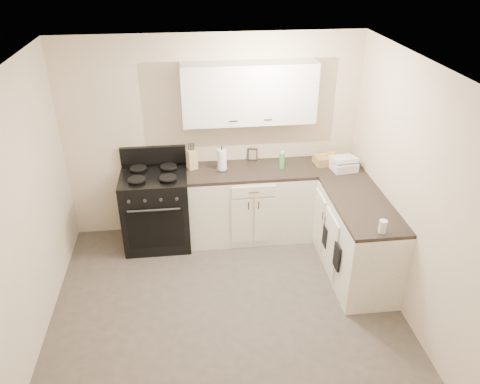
{
  "coord_description": "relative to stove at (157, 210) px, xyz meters",
  "views": [
    {
      "loc": [
        -0.3,
        -3.55,
        3.44
      ],
      "look_at": [
        0.22,
        0.85,
        1.0
      ],
      "focal_mm": 35.0,
      "sensor_mm": 36.0,
      "label": 1
    }
  ],
  "objects": [
    {
      "name": "upper_cabinets",
      "position": [
        1.16,
        0.18,
        1.38
      ],
      "size": [
        1.55,
        0.3,
        0.7
      ],
      "primitive_type": "cube",
      "color": "silver",
      "rests_on": "wall_back"
    },
    {
      "name": "stove",
      "position": [
        0.0,
        0.0,
        0.0
      ],
      "size": [
        0.79,
        0.68,
        0.96
      ],
      "primitive_type": "cube",
      "color": "black",
      "rests_on": "floor"
    },
    {
      "name": "knife_block",
      "position": [
        0.47,
        0.13,
        0.6
      ],
      "size": [
        0.14,
        0.14,
        0.24
      ],
      "primitive_type": "cube",
      "rotation": [
        0.0,
        0.0,
        0.41
      ],
      "color": "tan",
      "rests_on": "countertop_back"
    },
    {
      "name": "wall_right",
      "position": [
        2.54,
        -1.48,
        0.79
      ],
      "size": [
        0.0,
        3.6,
        3.6
      ],
      "primitive_type": "plane",
      "rotation": [
        1.57,
        0.0,
        -1.57
      ],
      "color": "beige",
      "rests_on": "ground"
    },
    {
      "name": "floor",
      "position": [
        0.74,
        -1.48,
        -0.46
      ],
      "size": [
        3.6,
        3.6,
        0.0
      ],
      "primitive_type": "plane",
      "color": "#473F38",
      "rests_on": "ground"
    },
    {
      "name": "oven_mitt_near",
      "position": [
        1.92,
        -1.21,
        0.02
      ],
      "size": [
        0.02,
        0.17,
        0.29
      ],
      "primitive_type": "cube",
      "color": "black",
      "rests_on": "base_cabinets_right"
    },
    {
      "name": "base_cabinets_right",
      "position": [
        2.24,
        -0.63,
        -0.01
      ],
      "size": [
        0.6,
        1.9,
        0.9
      ],
      "primitive_type": "cube",
      "color": "white",
      "rests_on": "floor"
    },
    {
      "name": "wall_front",
      "position": [
        0.74,
        -3.28,
        0.79
      ],
      "size": [
        3.6,
        0.0,
        3.6
      ],
      "primitive_type": "plane",
      "rotation": [
        -1.57,
        0.0,
        0.0
      ],
      "color": "beige",
      "rests_on": "ground"
    },
    {
      "name": "picture_frame",
      "position": [
        1.23,
        0.28,
        0.56
      ],
      "size": [
        0.13,
        0.07,
        0.16
      ],
      "primitive_type": "cube",
      "rotation": [
        -0.14,
        0.0,
        -0.22
      ],
      "color": "black",
      "rests_on": "countertop_back"
    },
    {
      "name": "paper_towel",
      "position": [
        0.83,
        0.06,
        0.61
      ],
      "size": [
        0.13,
        0.13,
        0.26
      ],
      "primitive_type": "cylinder",
      "rotation": [
        0.0,
        0.0,
        -0.23
      ],
      "color": "white",
      "rests_on": "countertop_back"
    },
    {
      "name": "base_cabinets_back",
      "position": [
        1.16,
        0.02,
        -0.01
      ],
      "size": [
        1.55,
        0.6,
        0.9
      ],
      "primitive_type": "cube",
      "color": "white",
      "rests_on": "floor"
    },
    {
      "name": "glass_jar",
      "position": [
        2.23,
        -1.48,
        0.54
      ],
      "size": [
        0.1,
        0.1,
        0.13
      ],
      "primitive_type": "cylinder",
      "rotation": [
        0.0,
        0.0,
        -0.37
      ],
      "color": "silver",
      "rests_on": "countertop_right"
    },
    {
      "name": "wall_left",
      "position": [
        -1.06,
        -1.48,
        0.79
      ],
      "size": [
        0.0,
        3.6,
        3.6
      ],
      "primitive_type": "plane",
      "rotation": [
        1.57,
        0.0,
        1.57
      ],
      "color": "beige",
      "rests_on": "ground"
    },
    {
      "name": "ceiling",
      "position": [
        0.74,
        -1.48,
        2.04
      ],
      "size": [
        3.6,
        3.6,
        0.0
      ],
      "primitive_type": "plane",
      "color": "white",
      "rests_on": "wall_back"
    },
    {
      "name": "countertop_grill",
      "position": [
        2.28,
        -0.1,
        0.53
      ],
      "size": [
        0.32,
        0.3,
        0.1
      ],
      "primitive_type": "cube",
      "rotation": [
        0.0,
        0.0,
        0.13
      ],
      "color": "white",
      "rests_on": "countertop_right"
    },
    {
      "name": "countertop_back",
      "position": [
        1.16,
        0.02,
        0.46
      ],
      "size": [
        1.55,
        0.6,
        0.04
      ],
      "primitive_type": "cube",
      "color": "black",
      "rests_on": "base_cabinets_back"
    },
    {
      "name": "countertop_right",
      "position": [
        2.24,
        -0.63,
        0.46
      ],
      "size": [
        0.6,
        1.9,
        0.04
      ],
      "primitive_type": "cube",
      "color": "black",
      "rests_on": "base_cabinets_right"
    },
    {
      "name": "wicker_basket",
      "position": [
        2.14,
        0.08,
        0.53
      ],
      "size": [
        0.34,
        0.25,
        0.11
      ],
      "primitive_type": "cube",
      "rotation": [
        0.0,
        0.0,
        0.13
      ],
      "color": "tan",
      "rests_on": "countertop_right"
    },
    {
      "name": "soap_bottle",
      "position": [
        1.55,
        0.02,
        0.58
      ],
      "size": [
        0.08,
        0.08,
        0.2
      ],
      "primitive_type": "cylinder",
      "rotation": [
        0.0,
        0.0,
        0.2
      ],
      "color": "green",
      "rests_on": "countertop_back"
    },
    {
      "name": "oven_mitt_far",
      "position": [
        1.92,
        -0.78,
        -0.02
      ],
      "size": [
        0.02,
        0.14,
        0.25
      ],
      "primitive_type": "cube",
      "color": "black",
      "rests_on": "base_cabinets_right"
    },
    {
      "name": "wall_back",
      "position": [
        0.74,
        0.32,
        0.79
      ],
      "size": [
        3.6,
        0.0,
        3.6
      ],
      "primitive_type": "plane",
      "rotation": [
        1.57,
        0.0,
        0.0
      ],
      "color": "beige",
      "rests_on": "ground"
    }
  ]
}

